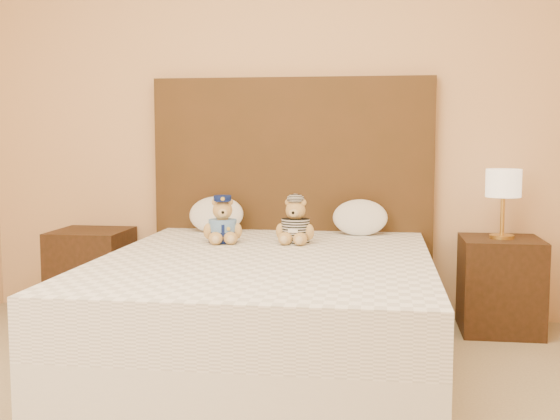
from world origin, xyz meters
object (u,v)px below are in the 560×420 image
at_px(teddy_police, 223,219).
at_px(pillow_right, 360,216).
at_px(nightstand_left, 92,273).
at_px(lamp, 503,187).
at_px(nightstand_right, 500,285).
at_px(pillow_left, 216,213).
at_px(teddy_prisoner, 295,221).
at_px(bed, 266,311).

relative_size(teddy_police, pillow_right, 0.79).
bearing_deg(nightstand_left, lamp, 0.00).
bearing_deg(nightstand_right, teddy_police, -165.90).
distance_m(nightstand_right, pillow_left, 1.74).
bearing_deg(teddy_police, pillow_right, 15.51).
bearing_deg(nightstand_left, nightstand_right, 0.00).
height_order(lamp, pillow_left, lamp).
relative_size(lamp, teddy_prisoner, 1.59).
bearing_deg(bed, lamp, 32.62).
distance_m(nightstand_right, pillow_right, 0.91).
relative_size(lamp, pillow_right, 1.23).
distance_m(lamp, pillow_left, 1.71).
height_order(lamp, teddy_police, lamp).
bearing_deg(bed, nightstand_right, 32.62).
distance_m(bed, teddy_police, 0.65).
distance_m(bed, lamp, 1.59).
height_order(nightstand_right, teddy_police, teddy_police).
bearing_deg(nightstand_right, lamp, 180.00).
distance_m(teddy_police, pillow_left, 0.44).
bearing_deg(lamp, bed, -147.38).
height_order(bed, teddy_police, teddy_police).
distance_m(nightstand_right, teddy_police, 1.66).
distance_m(teddy_prisoner, pillow_right, 0.52).
distance_m(teddy_police, pillow_right, 0.86).
bearing_deg(pillow_right, nightstand_left, -178.98).
distance_m(nightstand_left, teddy_police, 1.10).
xyz_separation_m(nightstand_left, pillow_left, (0.80, 0.03, 0.39)).
bearing_deg(pillow_left, lamp, -1.01).
bearing_deg(pillow_right, lamp, -2.10).
height_order(teddy_police, pillow_left, teddy_police).
xyz_separation_m(nightstand_left, teddy_police, (0.94, -0.39, 0.40)).
height_order(nightstand_right, pillow_left, pillow_left).
xyz_separation_m(lamp, pillow_left, (-1.70, 0.03, -0.18)).
bearing_deg(pillow_left, nightstand_left, -177.86).
bearing_deg(teddy_prisoner, nightstand_right, 21.77).
bearing_deg(lamp, pillow_left, 178.99).
distance_m(bed, pillow_right, 1.01).
distance_m(nightstand_left, nightstand_right, 2.50).
height_order(teddy_prisoner, pillow_right, teddy_prisoner).
bearing_deg(lamp, teddy_prisoner, -162.77).
distance_m(nightstand_right, lamp, 0.57).
bearing_deg(bed, teddy_police, 127.28).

